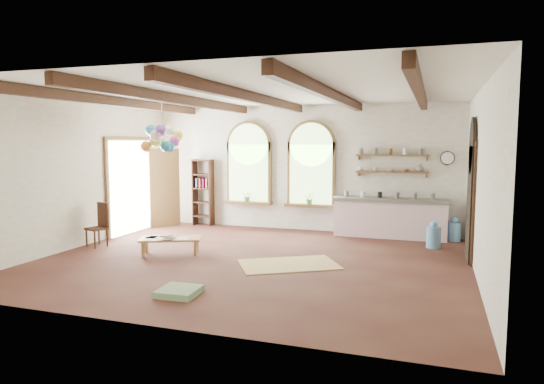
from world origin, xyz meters
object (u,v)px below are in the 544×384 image
at_px(kitchen_counter, 390,217).
at_px(balloon_cluster, 162,139).
at_px(side_chair, 98,234).
at_px(coffee_table, 171,240).

bearing_deg(kitchen_counter, balloon_cluster, -155.00).
relative_size(kitchen_counter, side_chair, 2.81).
height_order(kitchen_counter, coffee_table, kitchen_counter).
distance_m(side_chair, balloon_cluster, 2.51).
height_order(kitchen_counter, balloon_cluster, balloon_cluster).
relative_size(side_chair, balloon_cluster, 0.83).
xyz_separation_m(kitchen_counter, side_chair, (-5.94, -3.09, -0.20)).
relative_size(coffee_table, side_chair, 1.39).
bearing_deg(side_chair, coffee_table, -4.45).
bearing_deg(side_chair, kitchen_counter, 27.47).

